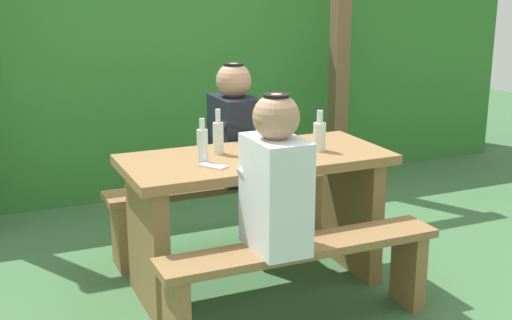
{
  "coord_description": "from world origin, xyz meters",
  "views": [
    {
      "loc": [
        -1.4,
        -3.16,
        1.65
      ],
      "look_at": [
        0.0,
        0.0,
        0.71
      ],
      "focal_mm": 47.85,
      "sensor_mm": 36.0,
      "label": 1
    }
  ],
  "objects_px": {
    "person_white_shirt": "(275,179)",
    "drinking_glass": "(270,143)",
    "bottle_right": "(319,135)",
    "picnic_table": "(256,198)",
    "bench_near": "(302,268)",
    "bottle_center": "(218,136)",
    "cell_phone": "(214,166)",
    "person_black_coat": "(234,128)",
    "bench_far": "(221,202)",
    "bottle_left": "(202,144)"
  },
  "relations": [
    {
      "from": "person_black_coat",
      "to": "drinking_glass",
      "type": "height_order",
      "value": "person_black_coat"
    },
    {
      "from": "bench_near",
      "to": "drinking_glass",
      "type": "relative_size",
      "value": 16.86
    },
    {
      "from": "picnic_table",
      "to": "person_black_coat",
      "type": "xyz_separation_m",
      "value": [
        0.09,
        0.53,
        0.27
      ]
    },
    {
      "from": "drinking_glass",
      "to": "bottle_right",
      "type": "height_order",
      "value": "bottle_right"
    },
    {
      "from": "bench_near",
      "to": "person_black_coat",
      "type": "distance_m",
      "value": 1.16
    },
    {
      "from": "picnic_table",
      "to": "drinking_glass",
      "type": "xyz_separation_m",
      "value": [
        0.11,
        0.06,
        0.28
      ]
    },
    {
      "from": "bench_near",
      "to": "bottle_left",
      "type": "bearing_deg",
      "value": 120.68
    },
    {
      "from": "person_white_shirt",
      "to": "bottle_right",
      "type": "bearing_deg",
      "value": 44.2
    },
    {
      "from": "drinking_glass",
      "to": "cell_phone",
      "type": "xyz_separation_m",
      "value": [
        -0.39,
        -0.18,
        -0.04
      ]
    },
    {
      "from": "bench_far",
      "to": "person_black_coat",
      "type": "distance_m",
      "value": 0.47
    },
    {
      "from": "bottle_right",
      "to": "cell_phone",
      "type": "distance_m",
      "value": 0.64
    },
    {
      "from": "drinking_glass",
      "to": "bottle_center",
      "type": "distance_m",
      "value": 0.29
    },
    {
      "from": "bench_far",
      "to": "drinking_glass",
      "type": "xyz_separation_m",
      "value": [
        0.11,
        -0.48,
        0.47
      ]
    },
    {
      "from": "person_black_coat",
      "to": "bottle_left",
      "type": "height_order",
      "value": "person_black_coat"
    },
    {
      "from": "bench_near",
      "to": "bench_far",
      "type": "height_order",
      "value": "same"
    },
    {
      "from": "picnic_table",
      "to": "bottle_right",
      "type": "distance_m",
      "value": 0.48
    },
    {
      "from": "person_black_coat",
      "to": "cell_phone",
      "type": "height_order",
      "value": "person_black_coat"
    },
    {
      "from": "person_black_coat",
      "to": "bottle_right",
      "type": "relative_size",
      "value": 3.27
    },
    {
      "from": "picnic_table",
      "to": "bottle_left",
      "type": "xyz_separation_m",
      "value": [
        -0.3,
        -0.02,
        0.33
      ]
    },
    {
      "from": "picnic_table",
      "to": "bench_near",
      "type": "relative_size",
      "value": 1.0
    },
    {
      "from": "bottle_center",
      "to": "cell_phone",
      "type": "bearing_deg",
      "value": -116.26
    },
    {
      "from": "person_white_shirt",
      "to": "cell_phone",
      "type": "relative_size",
      "value": 5.14
    },
    {
      "from": "picnic_table",
      "to": "drinking_glass",
      "type": "height_order",
      "value": "drinking_glass"
    },
    {
      "from": "drinking_glass",
      "to": "bottle_left",
      "type": "xyz_separation_m",
      "value": [
        -0.41,
        -0.08,
        0.05
      ]
    },
    {
      "from": "person_black_coat",
      "to": "drinking_glass",
      "type": "relative_size",
      "value": 8.66
    },
    {
      "from": "person_white_shirt",
      "to": "person_black_coat",
      "type": "relative_size",
      "value": 1.0
    },
    {
      "from": "drinking_glass",
      "to": "person_black_coat",
      "type": "bearing_deg",
      "value": 91.89
    },
    {
      "from": "bottle_center",
      "to": "cell_phone",
      "type": "relative_size",
      "value": 1.71
    },
    {
      "from": "bench_far",
      "to": "bottle_right",
      "type": "xyz_separation_m",
      "value": [
        0.35,
        -0.58,
        0.51
      ]
    },
    {
      "from": "bottle_left",
      "to": "cell_phone",
      "type": "height_order",
      "value": "bottle_left"
    },
    {
      "from": "person_white_shirt",
      "to": "drinking_glass",
      "type": "bearing_deg",
      "value": 67.05
    },
    {
      "from": "drinking_glass",
      "to": "bottle_right",
      "type": "bearing_deg",
      "value": -24.49
    },
    {
      "from": "bench_near",
      "to": "cell_phone",
      "type": "distance_m",
      "value": 0.66
    },
    {
      "from": "bench_near",
      "to": "bottle_left",
      "type": "relative_size",
      "value": 6.24
    },
    {
      "from": "person_white_shirt",
      "to": "bottle_right",
      "type": "height_order",
      "value": "person_white_shirt"
    },
    {
      "from": "bench_far",
      "to": "person_black_coat",
      "type": "relative_size",
      "value": 1.95
    },
    {
      "from": "bench_near",
      "to": "cell_phone",
      "type": "relative_size",
      "value": 10.0
    },
    {
      "from": "person_black_coat",
      "to": "bench_far",
      "type": "bearing_deg",
      "value": 177.93
    },
    {
      "from": "bottle_left",
      "to": "cell_phone",
      "type": "bearing_deg",
      "value": -80.25
    },
    {
      "from": "person_black_coat",
      "to": "bottle_right",
      "type": "bearing_deg",
      "value": -66.23
    },
    {
      "from": "bench_near",
      "to": "person_white_shirt",
      "type": "bearing_deg",
      "value": 178.64
    },
    {
      "from": "drinking_glass",
      "to": "bottle_right",
      "type": "relative_size",
      "value": 0.38
    },
    {
      "from": "picnic_table",
      "to": "drinking_glass",
      "type": "relative_size",
      "value": 16.86
    },
    {
      "from": "picnic_table",
      "to": "person_white_shirt",
      "type": "relative_size",
      "value": 1.95
    },
    {
      "from": "bench_far",
      "to": "bottle_center",
      "type": "relative_size",
      "value": 5.84
    },
    {
      "from": "bottle_left",
      "to": "bottle_right",
      "type": "bearing_deg",
      "value": -2.97
    },
    {
      "from": "person_black_coat",
      "to": "bottle_left",
      "type": "bearing_deg",
      "value": -125.82
    },
    {
      "from": "person_black_coat",
      "to": "bottle_center",
      "type": "distance_m",
      "value": 0.5
    },
    {
      "from": "picnic_table",
      "to": "person_black_coat",
      "type": "bearing_deg",
      "value": 80.12
    },
    {
      "from": "bench_far",
      "to": "person_white_shirt",
      "type": "height_order",
      "value": "person_white_shirt"
    }
  ]
}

